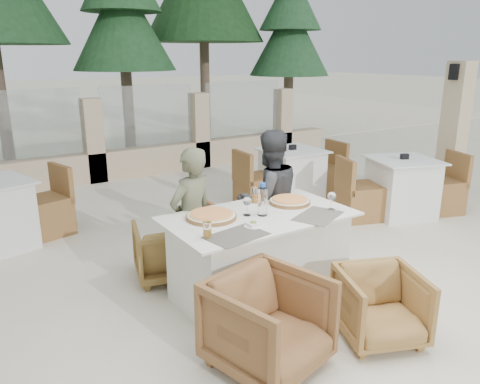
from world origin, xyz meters
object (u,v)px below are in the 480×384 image
pizza_right (290,201)px  beer_glass_left (207,230)px  armchair_near_right (380,306)px  dining_table (259,256)px  armchair_far_left (166,251)px  diner_left (192,220)px  diner_right (269,200)px  olive_dish (253,224)px  bg_table_c (401,187)px  wine_glass_corner (332,200)px  pizza_left (211,215)px  armchair_far_right (247,229)px  wine_glass_centre (247,205)px  beer_glass_right (255,195)px  armchair_near_left (268,324)px  water_bottle (263,199)px  bg_table_b (292,176)px

pizza_right → beer_glass_left: 1.09m
beer_glass_left → armchair_near_right: beer_glass_left is taller
beer_glass_left → dining_table: bearing=18.7°
pizza_right → armchair_far_left: (-0.94, 0.69, -0.52)m
diner_left → diner_right: 0.86m
olive_dish → diner_left: diner_left is taller
bg_table_c → armchair_far_left: bearing=-160.9°
diner_right → wine_glass_corner: bearing=108.0°
pizza_left → wine_glass_corner: bearing=-20.8°
armchair_far_left → diner_right: 1.12m
wine_glass_corner → armchair_near_right: size_ratio=0.31×
wine_glass_corner → armchair_far_right: bearing=103.5°
pizza_left → wine_glass_centre: wine_glass_centre is taller
bg_table_c → armchair_near_right: bearing=-124.4°
beer_glass_right → diner_right: bearing=30.5°
armchair_near_left → armchair_near_right: 0.92m
beer_glass_left → armchair_far_right: bearing=43.7°
dining_table → water_bottle: 0.53m
beer_glass_left → beer_glass_right: size_ratio=0.86×
bg_table_b → beer_glass_left: bearing=-136.0°
water_bottle → wine_glass_centre: size_ratio=1.55×
water_bottle → armchair_far_left: water_bottle is taller
beer_glass_left → armchair_far_left: beer_glass_left is taller
dining_table → armchair_near_right: dining_table is taller
pizza_left → armchair_far_right: bearing=38.2°
dining_table → armchair_near_right: (0.40, -1.03, -0.11)m
water_bottle → armchair_near_right: size_ratio=0.48×
armchair_far_left → armchair_far_right: size_ratio=0.85×
dining_table → armchair_far_left: size_ratio=2.69×
pizza_right → bg_table_b: 2.57m
pizza_right → armchair_far_left: bearing=143.9°
diner_right → bg_table_b: diner_right is taller
armchair_near_right → pizza_left: bearing=146.1°
water_bottle → armchair_far_right: (0.36, 0.77, -0.59)m
water_bottle → diner_right: 0.70m
wine_glass_centre → diner_right: bearing=37.9°
pizza_right → bg_table_c: pizza_right is taller
armchair_near_left → bg_table_b: (2.55, 2.90, 0.06)m
dining_table → olive_dish: olive_dish is taller
pizza_left → wine_glass_centre: 0.32m
wine_glass_corner → bg_table_b: (1.44, 2.30, -0.48)m
diner_right → water_bottle: bearing=54.3°
bg_table_b → olive_dish: bearing=-131.2°
pizza_right → armchair_near_left: pizza_right is taller
water_bottle → beer_glass_left: water_bottle is taller
armchair_far_right → armchair_near_right: armchair_far_right is taller
armchair_near_left → bg_table_c: 3.74m
bg_table_b → bg_table_c: same height
olive_dish → diner_right: size_ratio=0.08×
armchair_far_left → diner_right: bearing=177.0°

